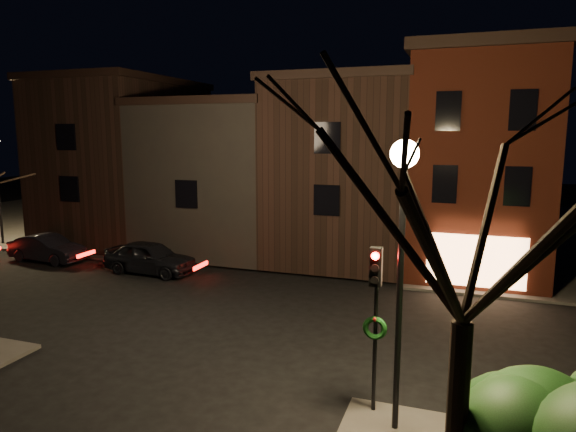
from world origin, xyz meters
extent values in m
plane|color=black|center=(0.00, 0.00, 0.00)|extent=(120.00, 120.00, 0.00)
cube|color=#2D2B28|center=(-20.00, 20.00, 0.06)|extent=(30.00, 30.00, 0.12)
cube|color=#46160C|center=(8.00, 9.50, 5.12)|extent=(6.00, 8.00, 10.00)
cube|color=black|center=(8.00, 9.50, 10.37)|extent=(6.50, 8.50, 0.50)
cube|color=#FFAF72|center=(8.00, 5.45, 1.42)|extent=(4.00, 0.12, 2.20)
cube|color=black|center=(1.50, 10.50, 4.62)|extent=(7.00, 10.00, 9.00)
cube|color=black|center=(1.50, 10.50, 9.32)|extent=(7.30, 10.30, 0.40)
cube|color=black|center=(-5.75, 10.50, 4.12)|extent=(7.50, 10.00, 8.00)
cube|color=black|center=(-5.75, 10.50, 8.32)|extent=(7.80, 10.30, 0.40)
cube|color=black|center=(-13.00, 10.50, 4.87)|extent=(7.00, 10.00, 9.50)
cube|color=black|center=(-13.00, 10.50, 9.82)|extent=(7.30, 10.30, 0.40)
cylinder|color=black|center=(6.20, -6.00, 3.12)|extent=(0.14, 0.14, 6.00)
sphere|color=#FFD18C|center=(6.20, -6.00, 6.30)|extent=(0.60, 0.60, 0.60)
cylinder|color=black|center=(5.60, -5.40, 2.12)|extent=(0.10, 0.10, 4.00)
cube|color=black|center=(5.60, -5.58, 3.72)|extent=(0.28, 0.22, 0.90)
cylinder|color=#FF0C07|center=(5.60, -5.70, 4.00)|extent=(0.18, 0.06, 0.18)
cylinder|color=black|center=(5.60, -5.70, 3.72)|extent=(0.18, 0.06, 0.18)
cylinder|color=black|center=(5.60, -5.70, 3.44)|extent=(0.18, 0.06, 0.18)
torus|color=#0C380F|center=(5.60, -5.49, 2.22)|extent=(0.58, 0.14, 0.58)
sphere|color=#990C0C|center=(5.60, -5.51, 2.44)|extent=(0.12, 0.12, 0.12)
cylinder|color=black|center=(7.50, -8.50, 1.90)|extent=(0.36, 0.36, 3.57)
imported|color=black|center=(-6.84, 3.72, 0.79)|extent=(4.72, 2.13, 1.57)
imported|color=black|center=(-13.28, 3.88, 0.71)|extent=(4.41, 1.80, 1.42)
camera|label=1|loc=(7.43, -16.94, 6.72)|focal=32.00mm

